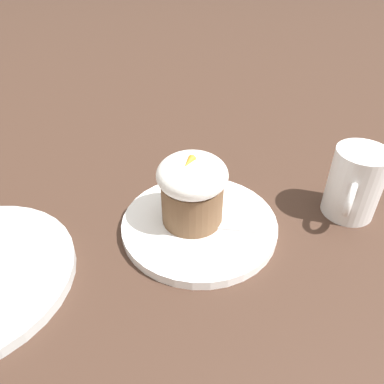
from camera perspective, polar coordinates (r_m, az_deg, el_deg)
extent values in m
plane|color=#3D281E|center=(0.52, 1.12, -5.55)|extent=(4.00, 4.00, 0.00)
cylinder|color=white|center=(0.52, 1.13, -5.01)|extent=(0.21, 0.21, 0.01)
cylinder|color=brown|center=(0.50, 0.00, -1.52)|extent=(0.08, 0.08, 0.06)
ellipsoid|color=white|center=(0.47, 0.00, 2.61)|extent=(0.09, 0.09, 0.05)
cone|color=orange|center=(0.45, -0.54, 4.50)|extent=(0.02, 0.01, 0.01)
sphere|color=green|center=(0.46, 0.10, 5.14)|extent=(0.01, 0.01, 0.01)
cube|color=silver|center=(0.50, 6.53, -5.46)|extent=(0.03, 0.07, 0.00)
ellipsoid|color=silver|center=(0.51, 0.79, -4.75)|extent=(0.05, 0.05, 0.01)
cylinder|color=white|center=(0.57, 23.58, 1.27)|extent=(0.07, 0.07, 0.10)
torus|color=white|center=(0.53, 22.94, -1.00)|extent=(0.05, 0.01, 0.05)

